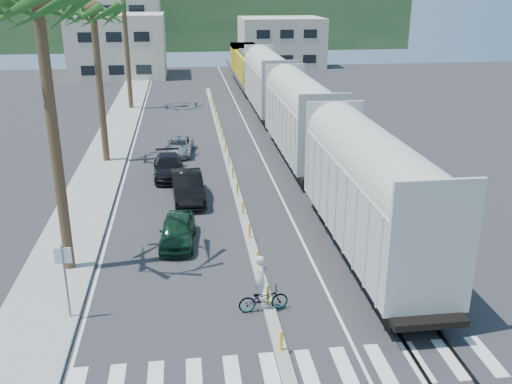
% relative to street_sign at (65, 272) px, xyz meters
% --- Properties ---
extents(ground, '(140.00, 140.00, 0.00)m').
position_rel_street_sign_xyz_m(ground, '(7.30, -2.00, -1.97)').
color(ground, '#28282B').
rests_on(ground, ground).
extents(sidewalk, '(3.00, 90.00, 0.15)m').
position_rel_street_sign_xyz_m(sidewalk, '(-1.20, 23.00, -1.90)').
color(sidewalk, gray).
rests_on(sidewalk, ground).
extents(rails, '(1.56, 100.00, 0.06)m').
position_rel_street_sign_xyz_m(rails, '(12.30, 26.00, -1.94)').
color(rails, black).
rests_on(rails, ground).
extents(median, '(0.45, 60.00, 0.85)m').
position_rel_street_sign_xyz_m(median, '(7.30, 17.96, -1.88)').
color(median, gray).
rests_on(median, ground).
extents(crosswalk, '(14.00, 2.20, 0.01)m').
position_rel_street_sign_xyz_m(crosswalk, '(7.30, -4.00, -1.97)').
color(crosswalk, silver).
rests_on(crosswalk, ground).
extents(lane_markings, '(9.42, 90.00, 0.01)m').
position_rel_street_sign_xyz_m(lane_markings, '(5.15, 23.00, -1.97)').
color(lane_markings, silver).
rests_on(lane_markings, ground).
extents(freight_train, '(3.00, 60.94, 5.85)m').
position_rel_street_sign_xyz_m(freight_train, '(12.30, 24.28, 0.93)').
color(freight_train, beige).
rests_on(freight_train, ground).
extents(street_sign, '(0.60, 0.08, 3.00)m').
position_rel_street_sign_xyz_m(street_sign, '(0.00, 0.00, 0.00)').
color(street_sign, slate).
rests_on(street_sign, ground).
extents(buildings, '(38.00, 27.00, 10.00)m').
position_rel_street_sign_xyz_m(buildings, '(0.89, 69.66, 2.39)').
color(buildings, '#C1B199').
rests_on(buildings, ground).
extents(hillside, '(80.00, 20.00, 12.00)m').
position_rel_street_sign_xyz_m(hillside, '(7.30, 98.00, 4.03)').
color(hillside, '#385628').
rests_on(hillside, ground).
extents(car_lead, '(2.14, 4.16, 1.34)m').
position_rel_street_sign_xyz_m(car_lead, '(3.90, 6.09, -1.30)').
color(car_lead, black).
rests_on(car_lead, ground).
extents(car_second, '(2.35, 5.05, 1.59)m').
position_rel_street_sign_xyz_m(car_second, '(4.45, 11.88, -1.18)').
color(car_second, black).
rests_on(car_second, ground).
extents(car_third, '(2.22, 4.72, 1.33)m').
position_rel_street_sign_xyz_m(car_third, '(3.31, 16.22, -1.31)').
color(car_third, black).
rests_on(car_third, ground).
extents(car_rear, '(2.72, 4.55, 1.16)m').
position_rel_street_sign_xyz_m(car_rear, '(3.96, 21.42, -1.39)').
color(car_rear, '#ABADB0').
rests_on(car_rear, ground).
extents(cyclist, '(1.04, 2.03, 2.28)m').
position_rel_street_sign_xyz_m(cyclist, '(7.06, -0.27, -1.24)').
color(cyclist, '#9EA0A5').
rests_on(cyclist, ground).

